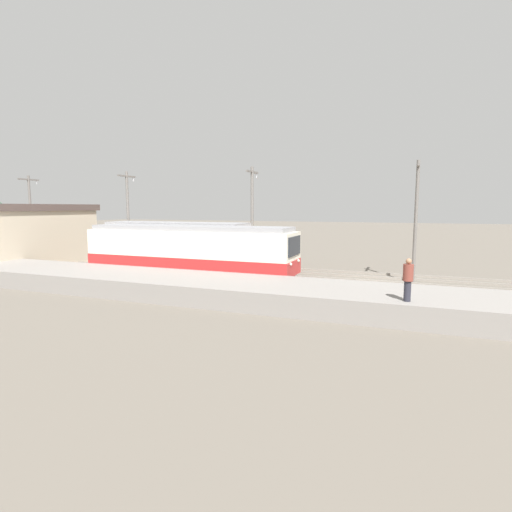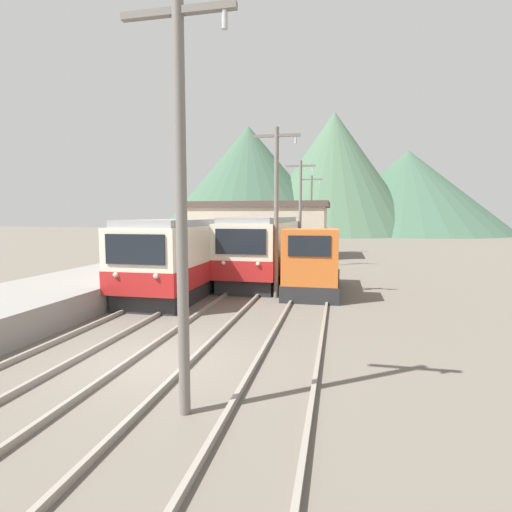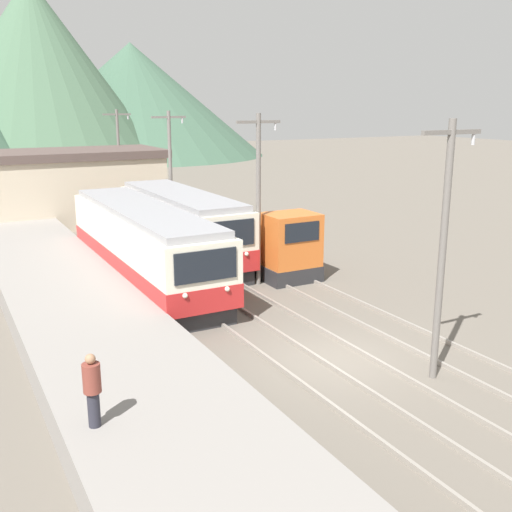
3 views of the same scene
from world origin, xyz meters
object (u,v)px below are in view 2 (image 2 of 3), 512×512
(catenary_mast_far, at_px, (300,210))
(catenary_mast_near, at_px, (181,193))
(commuter_train_center, at_px, (264,250))
(commuter_train_left, at_px, (200,254))
(catenary_mast_distant, at_px, (311,211))
(catenary_mast_mid, at_px, (276,207))
(shunting_locomotive, at_px, (313,267))

(catenary_mast_far, bearing_deg, catenary_mast_near, -90.00)
(commuter_train_center, distance_m, catenary_mast_near, 15.78)
(commuter_train_left, relative_size, commuter_train_center, 1.23)
(commuter_train_left, relative_size, catenary_mast_distant, 1.86)
(catenary_mast_near, distance_m, catenary_mast_distant, 31.26)
(commuter_train_left, height_order, catenary_mast_mid, catenary_mast_mid)
(catenary_mast_near, xyz_separation_m, catenary_mast_mid, (0.00, 10.42, 0.00))
(catenary_mast_near, distance_m, catenary_mast_mid, 10.42)
(catenary_mast_far, bearing_deg, shunting_locomotive, -80.50)
(commuter_train_left, bearing_deg, catenary_mast_distant, 76.84)
(catenary_mast_near, relative_size, catenary_mast_far, 1.00)
(catenary_mast_mid, distance_m, catenary_mast_far, 10.42)
(commuter_train_center, xyz_separation_m, catenary_mast_distant, (1.51, 15.72, 2.32))
(shunting_locomotive, height_order, catenary_mast_mid, catenary_mast_mid)
(commuter_train_left, xyz_separation_m, catenary_mast_distant, (4.31, 18.42, 2.35))
(commuter_train_left, relative_size, catenary_mast_mid, 1.86)
(shunting_locomotive, bearing_deg, catenary_mast_mid, -134.85)
(catenary_mast_near, relative_size, catenary_mast_distant, 1.00)
(commuter_train_center, height_order, catenary_mast_distant, catenary_mast_distant)
(shunting_locomotive, bearing_deg, commuter_train_left, 171.06)
(shunting_locomotive, bearing_deg, catenary_mast_distant, 94.41)
(catenary_mast_mid, height_order, catenary_mast_distant, same)
(catenary_mast_mid, relative_size, catenary_mast_distant, 1.00)
(commuter_train_center, xyz_separation_m, catenary_mast_far, (1.51, 5.31, 2.32))
(catenary_mast_mid, bearing_deg, commuter_train_center, 106.43)
(shunting_locomotive, relative_size, catenary_mast_near, 0.81)
(catenary_mast_distant, bearing_deg, shunting_locomotive, -85.59)
(commuter_train_left, distance_m, catenary_mast_distant, 19.07)
(commuter_train_center, distance_m, shunting_locomotive, 4.71)
(shunting_locomotive, height_order, catenary_mast_far, catenary_mast_far)
(catenary_mast_mid, bearing_deg, catenary_mast_distant, 90.00)
(catenary_mast_distant, bearing_deg, catenary_mast_far, -90.00)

